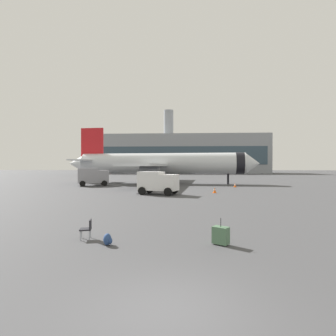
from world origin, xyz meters
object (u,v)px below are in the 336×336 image
(service_truck, at_px, (93,176))
(safety_cone_far, at_px, (235,185))
(rolling_suitcase, at_px, (221,235))
(cargo_van, at_px, (158,182))
(traveller_backpack, at_px, (108,240))
(airplane_at_gate, at_px, (160,164))
(gate_chair, at_px, (87,228))
(safety_cone_near, at_px, (106,181))
(safety_cone_mid, at_px, (215,190))

(service_truck, relative_size, safety_cone_far, 8.70)
(safety_cone_far, relative_size, rolling_suitcase, 0.55)
(cargo_van, height_order, safety_cone_far, cargo_van)
(cargo_van, xyz_separation_m, traveller_backpack, (-0.19, -19.54, -1.22))
(cargo_van, height_order, traveller_backpack, cargo_van)
(airplane_at_gate, height_order, gate_chair, airplane_at_gate)
(cargo_van, relative_size, safety_cone_far, 7.89)
(airplane_at_gate, bearing_deg, safety_cone_near, 163.95)
(service_truck, height_order, rolling_suitcase, service_truck)
(service_truck, xyz_separation_m, safety_cone_mid, (18.50, -10.45, -1.29))
(rolling_suitcase, relative_size, gate_chair, 1.28)
(safety_cone_near, xyz_separation_m, safety_cone_mid, (19.01, -19.96, -0.03))
(safety_cone_near, distance_m, gate_chair, 42.25)
(safety_cone_far, bearing_deg, traveller_backpack, -109.70)
(service_truck, height_order, safety_cone_far, service_truck)
(service_truck, distance_m, rolling_suitcase, 35.77)
(safety_cone_mid, bearing_deg, gate_chair, -111.07)
(safety_cone_mid, height_order, gate_chair, gate_chair)
(airplane_at_gate, xyz_separation_m, traveller_backpack, (1.14, -38.50, -3.42))
(cargo_van, relative_size, safety_cone_near, 6.79)
(safety_cone_near, relative_size, safety_cone_far, 1.16)
(airplane_at_gate, distance_m, traveller_backpack, 38.67)
(airplane_at_gate, bearing_deg, service_truck, -148.88)
(gate_chair, bearing_deg, safety_cone_far, 67.83)
(traveller_backpack, height_order, gate_chair, gate_chair)
(service_truck, height_order, cargo_van, service_truck)
(safety_cone_far, relative_size, traveller_backpack, 1.26)
(airplane_at_gate, height_order, traveller_backpack, airplane_at_gate)
(airplane_at_gate, distance_m, rolling_suitcase, 38.74)
(rolling_suitcase, bearing_deg, cargo_van, 103.04)
(service_truck, height_order, safety_cone_mid, service_truck)
(safety_cone_near, bearing_deg, gate_chair, -74.95)
(service_truck, distance_m, cargo_van, 17.30)
(cargo_van, height_order, rolling_suitcase, cargo_van)
(gate_chair, bearing_deg, safety_cone_mid, 68.93)
(safety_cone_mid, height_order, rolling_suitcase, rolling_suitcase)
(safety_cone_mid, bearing_deg, airplane_at_gate, 115.49)
(safety_cone_mid, distance_m, safety_cone_far, 9.92)
(cargo_van, distance_m, traveller_backpack, 19.58)
(service_truck, xyz_separation_m, cargo_van, (11.83, -12.62, -0.16))
(rolling_suitcase, bearing_deg, safety_cone_far, 78.18)
(service_truck, distance_m, safety_cone_near, 9.60)
(traveller_backpack, relative_size, gate_chair, 0.56)
(airplane_at_gate, distance_m, cargo_van, 19.13)
(rolling_suitcase, distance_m, traveller_backpack, 4.66)
(safety_cone_mid, xyz_separation_m, gate_chair, (-8.03, -20.85, 0.18))
(safety_cone_far, distance_m, traveller_backpack, 32.64)
(rolling_suitcase, relative_size, traveller_backpack, 2.29)
(airplane_at_gate, xyz_separation_m, safety_cone_near, (-11.00, 3.17, -3.31))
(service_truck, bearing_deg, safety_cone_near, 93.02)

